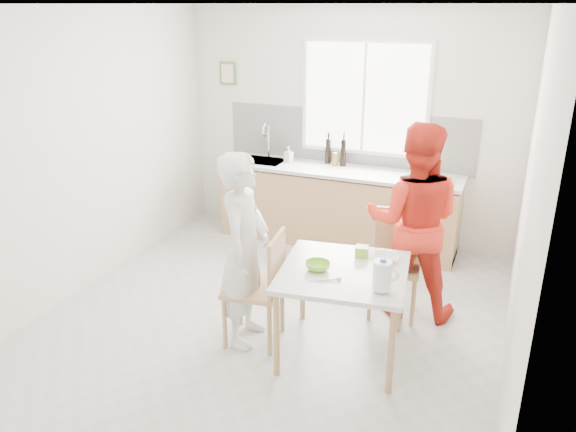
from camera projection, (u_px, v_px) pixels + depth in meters
name	position (u px, v px, depth m)	size (l,w,h in m)	color
ground	(269.00, 320.00, 5.12)	(4.50, 4.50, 0.00)	#B7B7B2
room_shell	(267.00, 143.00, 4.53)	(4.50, 4.50, 4.50)	silver
window	(364.00, 98.00, 6.37)	(1.50, 0.06, 1.30)	white
backsplash	(346.00, 138.00, 6.62)	(3.00, 0.02, 0.65)	white
picture_frame	(228.00, 73.00, 6.93)	(0.22, 0.03, 0.28)	#4B7E39
kitchen_counter	(336.00, 209.00, 6.65)	(2.84, 0.64, 1.37)	tan
dining_table	(344.00, 278.00, 4.42)	(1.10, 1.10, 0.75)	silver
chair_left	(262.00, 284.00, 4.63)	(0.51, 0.51, 0.98)	tan
chair_far	(396.00, 257.00, 5.13)	(0.50, 0.50, 0.96)	tan
person_white	(245.00, 250.00, 4.56)	(0.60, 0.39, 1.64)	white
person_red	(413.00, 222.00, 4.97)	(0.87, 0.68, 1.79)	red
bowl_green	(318.00, 266.00, 4.38)	(0.20, 0.20, 0.06)	#7BC32D
bowl_white	(386.00, 258.00, 4.54)	(0.20, 0.20, 0.05)	white
milk_jug	(383.00, 275.00, 4.01)	(0.19, 0.14, 0.24)	white
green_box	(362.00, 251.00, 4.60)	(0.10, 0.10, 0.09)	#84BE2B
spoon	(329.00, 280.00, 4.21)	(0.01, 0.01, 0.16)	#A5A5AA
cutting_board	(437.00, 180.00, 6.04)	(0.35, 0.25, 0.01)	#77BB2B
wine_bottle_a	(343.00, 153.00, 6.54)	(0.07, 0.07, 0.32)	black
wine_bottle_b	(328.00, 151.00, 6.65)	(0.07, 0.07, 0.30)	black
jar_amber	(335.00, 159.00, 6.56)	(0.06, 0.06, 0.16)	#8F5D1F
soap_bottle	(289.00, 154.00, 6.72)	(0.08, 0.09, 0.19)	#999999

